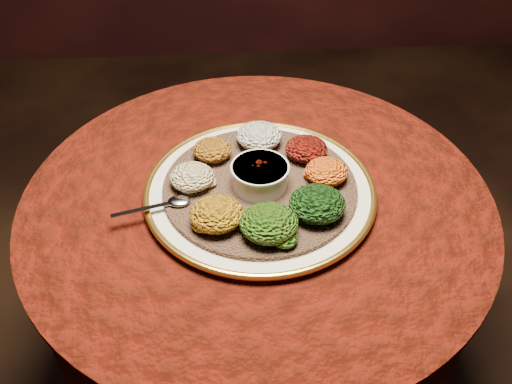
{
  "coord_description": "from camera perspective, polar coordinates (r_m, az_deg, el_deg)",
  "views": [
    {
      "loc": [
        -0.06,
        -0.86,
        1.51
      ],
      "look_at": [
        -0.0,
        -0.02,
        0.76
      ],
      "focal_mm": 40.0,
      "sensor_mm": 36.0,
      "label": 1
    }
  ],
  "objects": [
    {
      "name": "spoon",
      "position": [
        1.11,
        -8.24,
        -1.01
      ],
      "size": [
        0.15,
        0.06,
        0.01
      ],
      "rotation": [
        0.0,
        0.0,
        -2.88
      ],
      "color": "silver",
      "rests_on": "injera"
    },
    {
      "name": "portion_mixveg",
      "position": [
        1.03,
        1.29,
        -3.13
      ],
      "size": [
        0.11,
        0.1,
        0.05
      ],
      "primitive_type": "ellipsoid",
      "color": "#962209",
      "rests_on": "injera"
    },
    {
      "name": "platter",
      "position": [
        1.15,
        0.39,
        0.1
      ],
      "size": [
        0.6,
        0.6,
        0.02
      ],
      "rotation": [
        0.0,
        0.0,
        -0.43
      ],
      "color": "beige",
      "rests_on": "table"
    },
    {
      "name": "injera",
      "position": [
        1.15,
        0.39,
        0.5
      ],
      "size": [
        0.44,
        0.44,
        0.01
      ],
      "primitive_type": "cylinder",
      "rotation": [
        0.0,
        0.0,
        0.13
      ],
      "color": "brown",
      "rests_on": "platter"
    },
    {
      "name": "portion_shiro",
      "position": [
        1.21,
        -4.38,
        4.24
      ],
      "size": [
        0.08,
        0.08,
        0.04
      ],
      "primitive_type": "ellipsoid",
      "color": "brown",
      "rests_on": "injera"
    },
    {
      "name": "portion_kitfo",
      "position": [
        1.21,
        5.06,
        4.34
      ],
      "size": [
        0.09,
        0.08,
        0.04
      ],
      "primitive_type": "ellipsoid",
      "color": "black",
      "rests_on": "injera"
    },
    {
      "name": "portion_ayib",
      "position": [
        1.23,
        0.31,
        5.63
      ],
      "size": [
        0.1,
        0.09,
        0.05
      ],
      "primitive_type": "ellipsoid",
      "color": "beige",
      "rests_on": "injera"
    },
    {
      "name": "table",
      "position": [
        1.29,
        0.09,
        -6.37
      ],
      "size": [
        0.96,
        0.96,
        0.73
      ],
      "color": "black",
      "rests_on": "ground"
    },
    {
      "name": "stew_bowl",
      "position": [
        1.13,
        0.4,
        1.77
      ],
      "size": [
        0.12,
        0.12,
        0.05
      ],
      "color": "silver",
      "rests_on": "injera"
    },
    {
      "name": "portion_tikil",
      "position": [
        1.15,
        7.06,
        2.05
      ],
      "size": [
        0.09,
        0.08,
        0.04
      ],
      "primitive_type": "ellipsoid",
      "color": "#A2600D",
      "rests_on": "injera"
    },
    {
      "name": "portion_gomen",
      "position": [
        1.07,
        6.13,
        -1.18
      ],
      "size": [
        0.11,
        0.1,
        0.05
      ],
      "primitive_type": "ellipsoid",
      "color": "black",
      "rests_on": "injera"
    },
    {
      "name": "portion_kik",
      "position": [
        1.05,
        -3.94,
        -2.21
      ],
      "size": [
        0.1,
        0.1,
        0.05
      ],
      "primitive_type": "ellipsoid",
      "color": "#A1780E",
      "rests_on": "injera"
    },
    {
      "name": "portion_timatim",
      "position": [
        1.14,
        -6.42,
        1.52
      ],
      "size": [
        0.09,
        0.08,
        0.04
      ],
      "primitive_type": "ellipsoid",
      "color": "maroon",
      "rests_on": "injera"
    }
  ]
}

